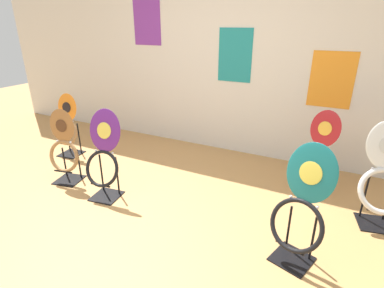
% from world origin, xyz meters
% --- Properties ---
extents(ground_plane, '(14.00, 14.00, 0.00)m').
position_xyz_m(ground_plane, '(0.00, 0.00, 0.00)').
color(ground_plane, '#B7844C').
extents(wall_back, '(8.00, 0.07, 2.60)m').
position_xyz_m(wall_back, '(0.00, 2.25, 1.30)').
color(wall_back, silver).
rests_on(wall_back, ground_plane).
extents(toilet_seat_display_orange_sun, '(0.36, 0.31, 0.84)m').
position_xyz_m(toilet_seat_display_orange_sun, '(-1.73, 1.09, 0.39)').
color(toilet_seat_display_orange_sun, black).
rests_on(toilet_seat_display_orange_sun, ground_plane).
extents(toilet_seat_display_purple_note, '(0.40, 0.34, 0.93)m').
position_xyz_m(toilet_seat_display_purple_note, '(-0.54, 0.48, 0.45)').
color(toilet_seat_display_purple_note, black).
rests_on(toilet_seat_display_purple_note, ground_plane).
extents(toilet_seat_display_woodgrain, '(0.39, 0.33, 0.85)m').
position_xyz_m(toilet_seat_display_woodgrain, '(-1.16, 0.53, 0.37)').
color(toilet_seat_display_woodgrain, black).
rests_on(toilet_seat_display_woodgrain, ground_plane).
extents(toilet_seat_display_crimson_swirl, '(0.44, 0.37, 0.88)m').
position_xyz_m(toilet_seat_display_crimson_swirl, '(1.39, 1.59, 0.40)').
color(toilet_seat_display_crimson_swirl, black).
rests_on(toilet_seat_display_crimson_swirl, ground_plane).
extents(toilet_seat_display_teal_sax, '(0.45, 0.39, 0.94)m').
position_xyz_m(toilet_seat_display_teal_sax, '(1.39, 0.42, 0.43)').
color(toilet_seat_display_teal_sax, black).
rests_on(toilet_seat_display_teal_sax, ground_plane).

